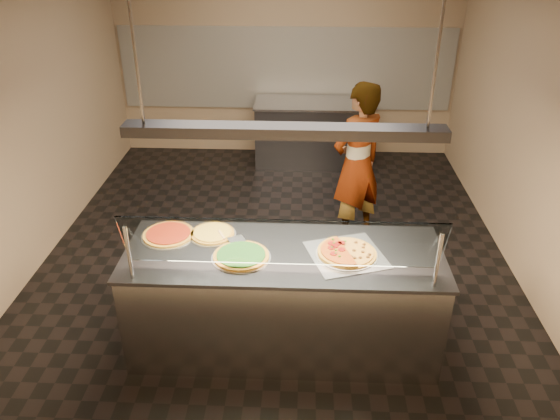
{
  "coord_description": "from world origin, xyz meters",
  "views": [
    {
      "loc": [
        0.28,
        -5.09,
        3.29
      ],
      "look_at": [
        0.09,
        -0.89,
        1.02
      ],
      "focal_mm": 35.0,
      "sensor_mm": 36.0,
      "label": 1
    }
  ],
  "objects_px": {
    "prep_table": "(310,133)",
    "pizza_spatula": "(228,236)",
    "pizza_spinach": "(241,255)",
    "perforated_tray": "(347,254)",
    "half_pizza_sausage": "(361,252)",
    "pizza_tomato": "(169,234)",
    "serving_counter": "(284,299)",
    "sneeze_guard": "(282,243)",
    "worker": "(357,165)",
    "heat_lamp_housing": "(284,131)",
    "pizza_cheese": "(213,233)",
    "half_pizza_pepperoni": "(333,251)"
  },
  "relations": [
    {
      "from": "sneeze_guard",
      "to": "pizza_spinach",
      "type": "xyz_separation_m",
      "value": [
        -0.33,
        0.26,
        -0.28
      ]
    },
    {
      "from": "pizza_spatula",
      "to": "serving_counter",
      "type": "bearing_deg",
      "value": -20.31
    },
    {
      "from": "pizza_spatula",
      "to": "pizza_spinach",
      "type": "bearing_deg",
      "value": -61.95
    },
    {
      "from": "pizza_cheese",
      "to": "worker",
      "type": "xyz_separation_m",
      "value": [
        1.33,
        1.56,
        -0.03
      ]
    },
    {
      "from": "half_pizza_sausage",
      "to": "pizza_tomato",
      "type": "height_order",
      "value": "half_pizza_sausage"
    },
    {
      "from": "half_pizza_pepperoni",
      "to": "prep_table",
      "type": "distance_m",
      "value": 4.03
    },
    {
      "from": "sneeze_guard",
      "to": "worker",
      "type": "relative_size",
      "value": 1.26
    },
    {
      "from": "half_pizza_pepperoni",
      "to": "pizza_spatula",
      "type": "height_order",
      "value": "half_pizza_pepperoni"
    },
    {
      "from": "pizza_spinach",
      "to": "pizza_cheese",
      "type": "height_order",
      "value": "pizza_spinach"
    },
    {
      "from": "sneeze_guard",
      "to": "pizza_spatula",
      "type": "relative_size",
      "value": 9.07
    },
    {
      "from": "prep_table",
      "to": "heat_lamp_housing",
      "type": "distance_m",
      "value": 4.25
    },
    {
      "from": "perforated_tray",
      "to": "half_pizza_pepperoni",
      "type": "relative_size",
      "value": 1.38
    },
    {
      "from": "pizza_cheese",
      "to": "pizza_spatula",
      "type": "bearing_deg",
      "value": -28.24
    },
    {
      "from": "pizza_spinach",
      "to": "sneeze_guard",
      "type": "bearing_deg",
      "value": -37.8
    },
    {
      "from": "serving_counter",
      "to": "worker",
      "type": "distance_m",
      "value": 2.0
    },
    {
      "from": "perforated_tray",
      "to": "heat_lamp_housing",
      "type": "xyz_separation_m",
      "value": [
        -0.5,
        0.01,
        1.01
      ]
    },
    {
      "from": "serving_counter",
      "to": "pizza_spinach",
      "type": "bearing_deg",
      "value": -165.25
    },
    {
      "from": "serving_counter",
      "to": "half_pizza_sausage",
      "type": "relative_size",
      "value": 5.02
    },
    {
      "from": "pizza_spinach",
      "to": "heat_lamp_housing",
      "type": "distance_m",
      "value": 1.06
    },
    {
      "from": "pizza_spinach",
      "to": "pizza_tomato",
      "type": "height_order",
      "value": "pizza_spinach"
    },
    {
      "from": "half_pizza_sausage",
      "to": "heat_lamp_housing",
      "type": "xyz_separation_m",
      "value": [
        -0.61,
        0.02,
        0.99
      ]
    },
    {
      "from": "serving_counter",
      "to": "half_pizza_sausage",
      "type": "height_order",
      "value": "half_pizza_sausage"
    },
    {
      "from": "half_pizza_pepperoni",
      "to": "pizza_cheese",
      "type": "distance_m",
      "value": 1.03
    },
    {
      "from": "serving_counter",
      "to": "half_pizza_sausage",
      "type": "xyz_separation_m",
      "value": [
        0.61,
        -0.02,
        0.49
      ]
    },
    {
      "from": "half_pizza_sausage",
      "to": "prep_table",
      "type": "bearing_deg",
      "value": 95.41
    },
    {
      "from": "pizza_cheese",
      "to": "pizza_tomato",
      "type": "relative_size",
      "value": 0.87
    },
    {
      "from": "perforated_tray",
      "to": "heat_lamp_housing",
      "type": "relative_size",
      "value": 0.3
    },
    {
      "from": "half_pizza_sausage",
      "to": "worker",
      "type": "relative_size",
      "value": 0.28
    },
    {
      "from": "half_pizza_pepperoni",
      "to": "serving_counter",
      "type": "bearing_deg",
      "value": 177.98
    },
    {
      "from": "perforated_tray",
      "to": "worker",
      "type": "relative_size",
      "value": 0.38
    },
    {
      "from": "sneeze_guard",
      "to": "pizza_spinach",
      "type": "relative_size",
      "value": 4.93
    },
    {
      "from": "serving_counter",
      "to": "pizza_cheese",
      "type": "relative_size",
      "value": 6.47
    },
    {
      "from": "half_pizza_sausage",
      "to": "pizza_tomato",
      "type": "distance_m",
      "value": 1.61
    },
    {
      "from": "pizza_spinach",
      "to": "pizza_tomato",
      "type": "distance_m",
      "value": 0.71
    },
    {
      "from": "prep_table",
      "to": "pizza_spatula",
      "type": "bearing_deg",
      "value": -100.47
    },
    {
      "from": "half_pizza_sausage",
      "to": "worker",
      "type": "bearing_deg",
      "value": 86.46
    },
    {
      "from": "sneeze_guard",
      "to": "heat_lamp_housing",
      "type": "distance_m",
      "value": 0.8
    },
    {
      "from": "sneeze_guard",
      "to": "pizza_tomato",
      "type": "height_order",
      "value": "sneeze_guard"
    },
    {
      "from": "pizza_spinach",
      "to": "perforated_tray",
      "type": "bearing_deg",
      "value": 4.98
    },
    {
      "from": "serving_counter",
      "to": "sneeze_guard",
      "type": "bearing_deg",
      "value": -90.0
    },
    {
      "from": "perforated_tray",
      "to": "pizza_spatula",
      "type": "bearing_deg",
      "value": 168.97
    },
    {
      "from": "half_pizza_pepperoni",
      "to": "pizza_spatula",
      "type": "relative_size",
      "value": 2.0
    },
    {
      "from": "sneeze_guard",
      "to": "worker",
      "type": "distance_m",
      "value": 2.29
    },
    {
      "from": "sneeze_guard",
      "to": "half_pizza_pepperoni",
      "type": "relative_size",
      "value": 4.55
    },
    {
      "from": "half_pizza_pepperoni",
      "to": "pizza_tomato",
      "type": "relative_size",
      "value": 1.12
    },
    {
      "from": "pizza_spinach",
      "to": "pizza_tomato",
      "type": "relative_size",
      "value": 1.03
    },
    {
      "from": "worker",
      "to": "pizza_spatula",
      "type": "bearing_deg",
      "value": 15.31
    },
    {
      "from": "half_pizza_sausage",
      "to": "pizza_tomato",
      "type": "bearing_deg",
      "value": 171.62
    },
    {
      "from": "heat_lamp_housing",
      "to": "pizza_tomato",
      "type": "bearing_deg",
      "value": 167.38
    },
    {
      "from": "serving_counter",
      "to": "pizza_tomato",
      "type": "relative_size",
      "value": 5.62
    }
  ]
}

